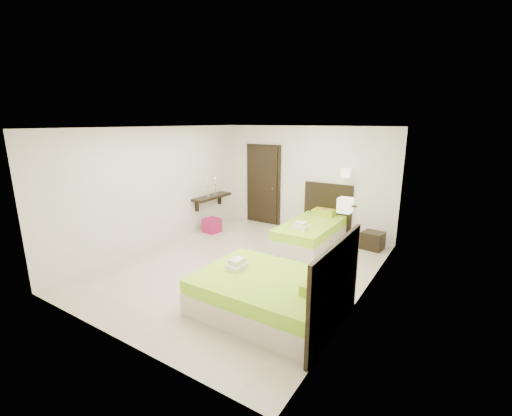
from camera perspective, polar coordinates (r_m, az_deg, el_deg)
The scene contains 7 objects.
floor at distance 6.70m, azimuth -2.13°, elevation -9.58°, with size 5.50×5.50×0.00m, color beige.
bed_single at distance 7.81m, azimuth 9.34°, elevation -3.87°, with size 1.21×2.02×1.66m.
bed_double at distance 5.08m, azimuth 2.85°, elevation -14.05°, with size 2.04×1.73×1.68m.
nightstand at distance 7.88m, azimuth 18.87°, elevation -5.15°, with size 0.43×0.38×0.38m, color black.
ottoman at distance 8.64m, azimuth -7.36°, elevation -2.88°, with size 0.36×0.36×0.36m, color #8B1247.
door at distance 9.19m, azimuth 1.21°, elevation 3.89°, with size 1.02×0.15×2.14m.
console_shelf at distance 8.87m, azimuth -7.41°, elevation 1.84°, with size 0.35×1.20×0.78m.
Camera 1 is at (3.50, -5.03, 2.71)m, focal length 24.00 mm.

